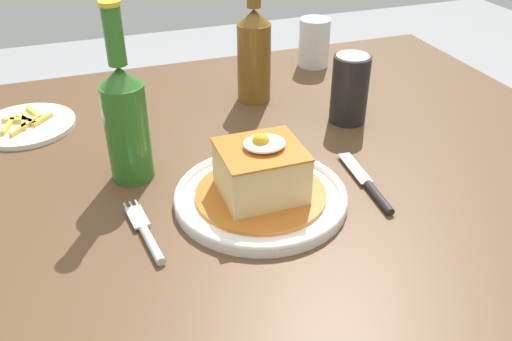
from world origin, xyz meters
name	(u,v)px	position (x,y,z in m)	size (l,w,h in m)	color
dining_table	(271,216)	(0.00, 0.00, 0.63)	(1.14, 0.96, 0.73)	brown
main_plate	(261,196)	(-0.05, -0.09, 0.74)	(0.25, 0.25, 0.02)	white
sandwich_meal	(261,174)	(-0.05, -0.09, 0.78)	(0.19, 0.19, 0.10)	#C66B23
fork	(147,235)	(-0.22, -0.12, 0.74)	(0.03, 0.14, 0.01)	silver
knife	(372,188)	(0.11, -0.13, 0.74)	(0.03, 0.17, 0.01)	#262628
soda_can	(350,89)	(0.18, 0.09, 0.80)	(0.07, 0.07, 0.12)	black
beer_bottle_amber	(254,50)	(0.05, 0.24, 0.83)	(0.06, 0.06, 0.27)	brown
beer_bottle_green	(126,118)	(-0.21, 0.03, 0.83)	(0.06, 0.06, 0.27)	#2D6B23
drinking_glass	(314,46)	(0.24, 0.36, 0.78)	(0.07, 0.07, 0.10)	gold
side_plate_fries	(26,125)	(-0.37, 0.26, 0.74)	(0.17, 0.17, 0.02)	white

